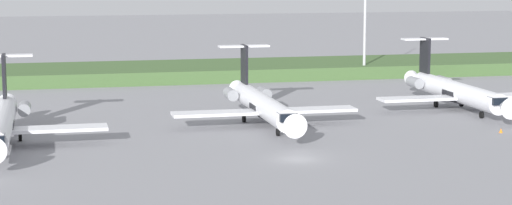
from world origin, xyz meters
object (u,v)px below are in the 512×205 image
object	(u,v)px
regional_jet_second	(1,122)
regional_jet_third	(262,104)
regional_jet_fourth	(455,91)
safety_cone_front_marker	(501,130)
antenna_mast	(365,24)

from	to	relation	value
regional_jet_second	regional_jet_third	distance (m)	31.50
regional_jet_third	regional_jet_fourth	world-z (taller)	same
regional_jet_third	safety_cone_front_marker	bearing A→B (deg)	-24.61
regional_jet_third	antenna_mast	size ratio (longest dim) A/B	1.35
antenna_mast	safety_cone_front_marker	xyz separation A→B (m)	(-2.21, -53.86, -9.24)
regional_jet_fourth	antenna_mast	world-z (taller)	antenna_mast
regional_jet_third	antenna_mast	xyz separation A→B (m)	(28.31, 41.90, 6.98)
regional_jet_second	antenna_mast	world-z (taller)	antenna_mast
regional_jet_third	safety_cone_front_marker	world-z (taller)	regional_jet_third
safety_cone_front_marker	regional_jet_fourth	bearing A→B (deg)	82.07
regional_jet_fourth	safety_cone_front_marker	bearing A→B (deg)	-97.93
regional_jet_second	regional_jet_third	xyz separation A→B (m)	(30.84, 6.43, 0.00)
antenna_mast	safety_cone_front_marker	size ratio (longest dim) A/B	41.66
regional_jet_third	regional_jet_fourth	size ratio (longest dim) A/B	1.00
regional_jet_third	regional_jet_fourth	xyz separation A→B (m)	(28.59, 5.94, 0.00)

